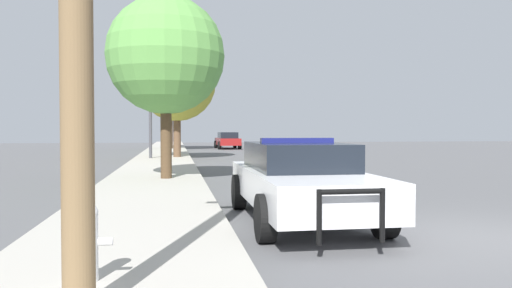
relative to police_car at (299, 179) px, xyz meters
The scene contains 9 objects.
ground_plane 3.04m from the police_car, 39.70° to the right, with size 110.00×110.00×0.00m, color #565659.
sidewalk_left 3.47m from the police_car, 146.42° to the right, with size 3.00×110.00×0.13m.
police_car is the anchor object (origin of this frame).
fire_hydrant 4.66m from the police_car, 131.03° to the right, with size 0.48×0.21×0.78m.
traffic_light 18.29m from the police_car, 96.86° to the left, with size 3.23×0.35×4.91m.
car_background_distant 33.03m from the police_car, 86.21° to the left, with size 1.99×4.49×1.39m.
tree_sidewalk_mid 19.28m from the police_car, 96.25° to the left, with size 4.25×4.25×6.20m.
tree_sidewalk_near 8.00m from the police_car, 109.51° to the left, with size 3.62×3.62×5.59m.
tree_sidewalk_far 31.42m from the police_car, 94.65° to the left, with size 5.35×5.35×7.98m.
Camera 1 is at (-4.47, -6.75, 1.64)m, focal length 35.00 mm.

